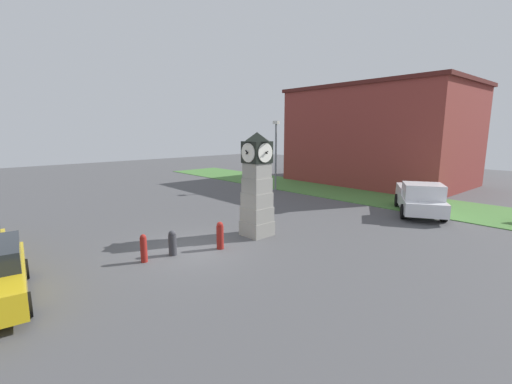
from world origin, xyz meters
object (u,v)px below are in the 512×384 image
bollard_mid_row (172,243)px  bollard_far_row (220,235)px  clock_tower (257,187)px  bollard_near_tower (144,248)px  street_lamp_far_side (276,150)px  pickup_truck (420,198)px

bollard_mid_row → bollard_far_row: bollard_far_row is taller
clock_tower → bollard_near_tower: bearing=-94.3°
clock_tower → street_lamp_far_side: 11.87m
bollard_near_tower → bollard_mid_row: 1.11m
clock_tower → pickup_truck: size_ratio=0.84×
clock_tower → bollard_mid_row: (-0.32, -4.07, -1.71)m
street_lamp_far_side → bollard_far_row: bearing=-55.0°
clock_tower → bollard_near_tower: size_ratio=4.46×
street_lamp_far_side → clock_tower: bearing=-49.9°
clock_tower → street_lamp_far_side: bearing=130.1°
clock_tower → bollard_far_row: clock_tower is taller
bollard_near_tower → bollard_far_row: (0.73, 2.85, 0.04)m
bollard_near_tower → bollard_far_row: size_ratio=0.93×
pickup_truck → bollard_far_row: bearing=-103.8°
bollard_near_tower → street_lamp_far_side: (-7.23, 14.22, 2.65)m
clock_tower → pickup_truck: clock_tower is taller
clock_tower → bollard_far_row: size_ratio=4.14×
bollard_mid_row → bollard_far_row: size_ratio=0.87×
bollard_near_tower → bollard_mid_row: size_ratio=1.07×
clock_tower → bollard_far_row: bearing=-81.6°
pickup_truck → street_lamp_far_side: (-10.88, -0.47, 2.24)m
clock_tower → pickup_truck: bearing=71.1°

